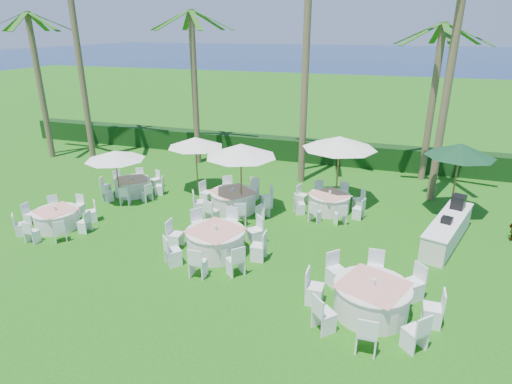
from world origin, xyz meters
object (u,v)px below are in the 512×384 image
at_px(banquet_table_b, 216,241).
at_px(umbrella_green, 461,150).
at_px(banquet_table_a, 57,218).
at_px(umbrella_c, 195,142).
at_px(umbrella_b, 241,150).
at_px(banquet_table_e, 233,200).
at_px(banquet_table_c, 371,298).
at_px(banquet_table_d, 132,186).
at_px(umbrella_a, 115,155).
at_px(buffet_table, 448,229).
at_px(umbrella_d, 340,143).
at_px(banquet_table_f, 329,202).

relative_size(banquet_table_b, umbrella_green, 1.16).
relative_size(banquet_table_a, umbrella_c, 1.12).
bearing_deg(banquet_table_b, umbrella_b, 95.33).
bearing_deg(banquet_table_e, umbrella_b, -23.66).
relative_size(banquet_table_c, umbrella_green, 1.17).
relative_size(banquet_table_d, umbrella_a, 1.11).
bearing_deg(buffet_table, banquet_table_a, -166.43).
xyz_separation_m(banquet_table_c, umbrella_c, (-8.24, 6.79, 1.86)).
bearing_deg(umbrella_d, umbrella_a, -163.79).
distance_m(banquet_table_e, umbrella_c, 3.40).
height_order(banquet_table_b, banquet_table_c, banquet_table_c).
bearing_deg(banquet_table_d, umbrella_b, -4.88).
relative_size(banquet_table_c, umbrella_a, 1.39).
distance_m(banquet_table_c, banquet_table_e, 7.87).
xyz_separation_m(banquet_table_c, banquet_table_d, (-10.87, 5.51, -0.09)).
bearing_deg(umbrella_d, umbrella_green, 3.06).
bearing_deg(banquet_table_a, umbrella_a, 78.62).
relative_size(banquet_table_f, umbrella_d, 0.95).
bearing_deg(buffet_table, banquet_table_e, 178.03).
distance_m(banquet_table_b, umbrella_green, 9.94).
bearing_deg(umbrella_a, banquet_table_b, -27.23).
relative_size(banquet_table_c, umbrella_d, 1.13).
relative_size(banquet_table_c, banquet_table_d, 1.26).
height_order(banquet_table_a, banquet_table_b, banquet_table_b).
distance_m(banquet_table_f, umbrella_c, 6.44).
height_order(umbrella_c, buffet_table, umbrella_c).
relative_size(banquet_table_a, umbrella_green, 0.96).
xyz_separation_m(banquet_table_b, umbrella_d, (3.16, 5.61, 2.23)).
height_order(banquet_table_c, banquet_table_f, banquet_table_c).
distance_m(banquet_table_c, banquet_table_d, 12.18).
distance_m(banquet_table_e, umbrella_a, 5.37).
xyz_separation_m(banquet_table_e, umbrella_a, (-5.09, -0.55, 1.61)).
bearing_deg(umbrella_green, banquet_table_b, -142.79).
bearing_deg(umbrella_b, banquet_table_e, 156.34).
distance_m(banquet_table_e, buffet_table, 8.12).
bearing_deg(umbrella_a, banquet_table_e, 6.16).
bearing_deg(banquet_table_b, banquet_table_c, -18.11).
bearing_deg(banquet_table_c, umbrella_b, 137.25).
bearing_deg(banquet_table_c, umbrella_green, 71.20).
height_order(banquet_table_e, umbrella_green, umbrella_green).
bearing_deg(umbrella_b, banquet_table_d, 175.12).
distance_m(umbrella_b, umbrella_c, 3.30).
xyz_separation_m(banquet_table_d, banquet_table_f, (8.75, 0.86, 0.02)).
relative_size(banquet_table_e, umbrella_a, 1.32).
height_order(banquet_table_c, umbrella_b, umbrella_b).
bearing_deg(banquet_table_e, umbrella_d, 27.92).
bearing_deg(umbrella_a, banquet_table_c, -23.11).
bearing_deg(banquet_table_e, banquet_table_d, 176.83).
bearing_deg(banquet_table_c, banquet_table_d, 153.12).
bearing_deg(banquet_table_a, umbrella_b, 29.23).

